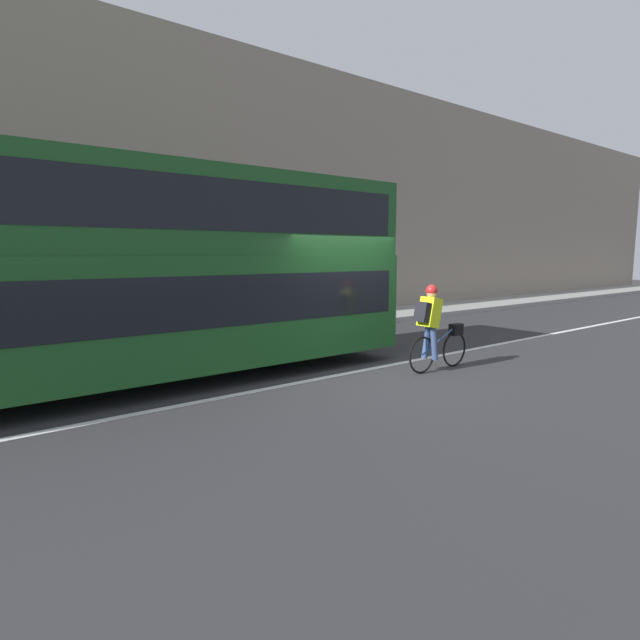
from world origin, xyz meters
TOP-DOWN VIEW (x-y plane):
  - ground_plane at (0.00, 0.00)m, footprint 80.00×80.00m
  - road_center_line at (0.00, -0.07)m, footprint 50.00×0.14m
  - sidewalk_curb at (0.00, 5.34)m, footprint 60.00×2.38m
  - building_facade at (0.00, 6.68)m, footprint 60.00×0.30m
  - bus at (-4.45, 1.45)m, footprint 11.48×2.45m
  - cyclist_on_bike at (1.09, -0.90)m, footprint 1.62×0.32m
  - trash_bin at (-4.70, 5.23)m, footprint 0.57×0.57m
  - street_sign_post at (-0.13, 5.22)m, footprint 0.36×0.09m

SIDE VIEW (x-z plane):
  - ground_plane at x=0.00m, z-range 0.00..0.00m
  - road_center_line at x=0.00m, z-range 0.00..0.01m
  - sidewalk_curb at x=0.00m, z-range 0.00..0.15m
  - trash_bin at x=-4.70m, z-range 0.15..1.02m
  - cyclist_on_bike at x=1.09m, z-range 0.06..1.68m
  - street_sign_post at x=-0.13m, z-range 0.30..3.01m
  - bus at x=-4.45m, z-range 0.20..3.77m
  - building_facade at x=0.00m, z-range 0.00..8.16m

